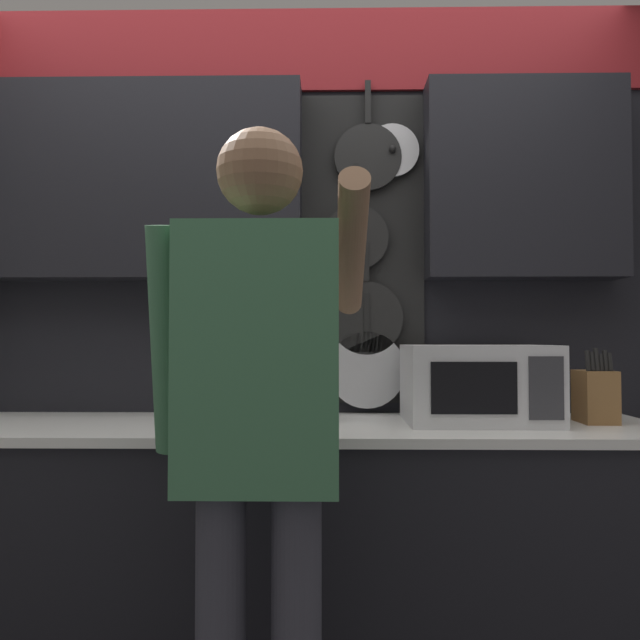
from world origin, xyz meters
name	(u,v)px	position (x,y,z in m)	size (l,w,h in m)	color
base_cabinet_counter	(298,561)	(0.00, 0.00, 0.45)	(2.44, 0.65, 0.91)	black
back_wall_unit	(298,257)	(-0.02, 0.28, 1.52)	(3.01, 0.20, 2.49)	black
microwave	(477,384)	(0.61, 0.03, 1.05)	(0.49, 0.37, 0.26)	silver
knife_block	(595,395)	(1.01, 0.03, 1.01)	(0.11, 0.15, 0.26)	brown
utensil_crock	(314,399)	(0.05, 0.03, 0.99)	(0.12, 0.12, 0.30)	white
person	(260,412)	(-0.06, -0.60, 1.02)	(0.54, 0.62, 1.71)	#383842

